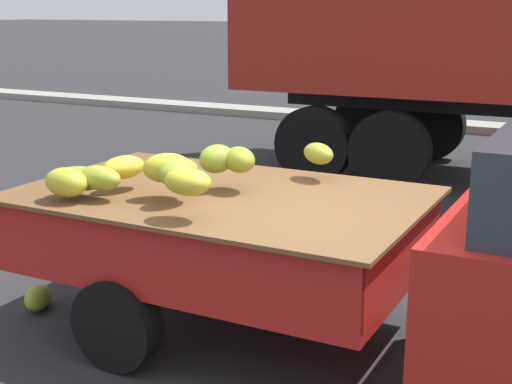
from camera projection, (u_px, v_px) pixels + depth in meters
The scene contains 3 objects.
ground at pixel (334, 369), 4.90m from camera, with size 220.00×220.00×0.00m, color #28282B.
pickup_truck at pixel (512, 264), 4.37m from camera, with size 5.17×1.94×1.70m.
fallen_banana_bunch_near_tailgate at pixel (38, 297), 5.85m from camera, with size 0.32×0.20×0.20m, color #93A32D.
Camera 1 is at (1.54, -4.20, 2.40)m, focal length 50.39 mm.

